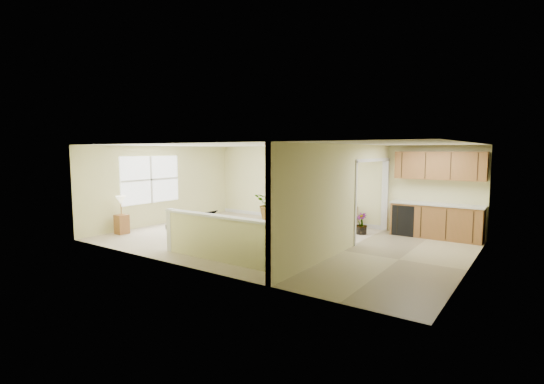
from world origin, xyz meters
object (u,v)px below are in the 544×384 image
Objects in this scene: loveseat at (329,216)px; palm_plant at (271,204)px; piano_bench at (209,227)px; accent_table at (303,211)px; piano at (196,212)px; small_plant at (361,225)px; lamp_stand at (122,218)px.

palm_plant reaches higher than loveseat.
piano_bench is 1.04× the size of accent_table.
piano is 2.68m from palm_plant.
palm_plant is 2.09× the size of small_plant.
piano is at bearing 56.47° from lamp_stand.
loveseat is at bearing 5.40° from accent_table.
loveseat is (2.15, 3.06, 0.11)m from piano_bench.
piano_bench is 0.38× the size of loveseat.
piano is 2.11m from lamp_stand.
small_plant is (3.37, 2.62, 0.02)m from piano_bench.
loveseat reaches higher than accent_table.
piano is at bearing -123.60° from loveseat.
lamp_stand reaches higher than accent_table.
small_plant is (1.22, -0.45, -0.09)m from loveseat.
accent_table is at bearing 50.58° from piano.
piano_bench is at bearing -113.14° from accent_table.
piano is 1.22m from piano_bench.
piano_bench is 1.16× the size of small_plant.
piano reaches higher than lamp_stand.
piano is 2.72× the size of small_plant.
accent_table is 5.47m from lamp_stand.
palm_plant reaches higher than lamp_stand.
piano_bench is at bearing -89.86° from palm_plant.
lamp_stand is (-2.23, -1.23, 0.22)m from piano_bench.
lamp_stand is (-5.60, -3.84, 0.20)m from small_plant.
loveseat is 2.74× the size of accent_table.
loveseat is 3.07× the size of small_plant.
loveseat is 0.88m from accent_table.
loveseat is 1.31m from small_plant.
loveseat is (3.21, 2.53, -0.17)m from piano.
lamp_stand is at bearing -151.20° from piano_bench.
loveseat is at bearing 44.41° from lamp_stand.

